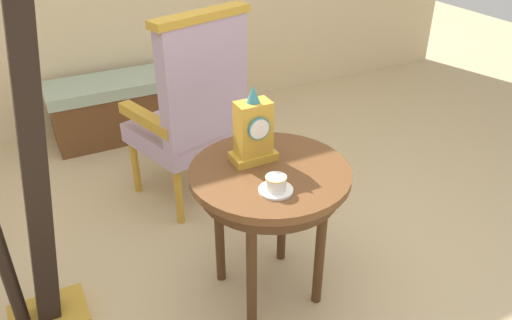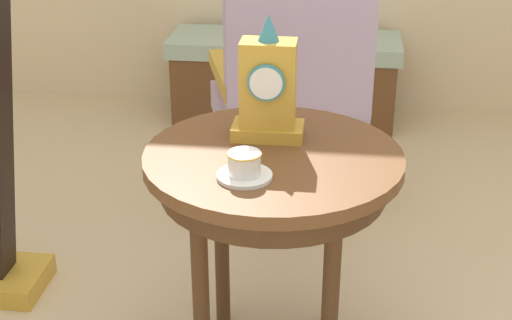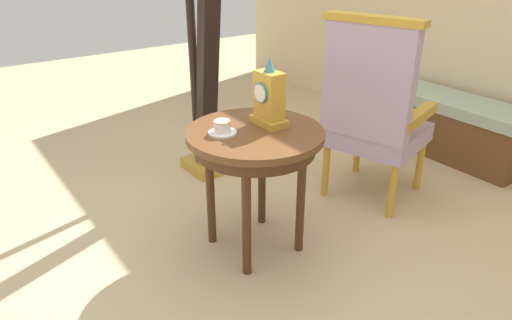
% 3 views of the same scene
% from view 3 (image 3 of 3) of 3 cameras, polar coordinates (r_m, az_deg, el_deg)
% --- Properties ---
extents(ground_plane, '(10.00, 10.00, 0.00)m').
position_cam_3_polar(ground_plane, '(2.58, -1.15, -10.57)').
color(ground_plane, tan).
extents(side_table, '(0.67, 0.67, 0.67)m').
position_cam_3_polar(side_table, '(2.32, -0.14, 1.71)').
color(side_table, brown).
rests_on(side_table, ground).
extents(teacup_left, '(0.13, 0.13, 0.07)m').
position_cam_3_polar(teacup_left, '(2.24, -4.06, 3.85)').
color(teacup_left, white).
rests_on(teacup_left, side_table).
extents(mantel_clock, '(0.19, 0.11, 0.34)m').
position_cam_3_polar(mantel_clock, '(2.32, 1.57, 7.40)').
color(mantel_clock, gold).
rests_on(mantel_clock, side_table).
extents(armchair, '(0.67, 0.66, 1.14)m').
position_cam_3_polar(armchair, '(2.87, 13.87, 5.89)').
color(armchair, '#B299B7').
rests_on(armchair, ground).
extents(harp, '(0.40, 0.24, 1.84)m').
position_cam_3_polar(harp, '(3.13, -6.32, 11.00)').
color(harp, gold).
rests_on(harp, ground).
extents(window_bench, '(1.16, 0.40, 0.44)m').
position_cam_3_polar(window_bench, '(3.85, 22.39, 3.79)').
color(window_bench, '#9EB299').
rests_on(window_bench, ground).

